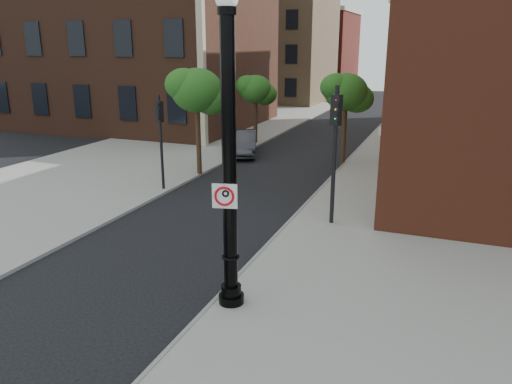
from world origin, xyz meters
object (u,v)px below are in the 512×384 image
at_px(traffic_signal_left, 160,127).
at_px(traffic_signal_right, 335,133).
at_px(lamppost, 229,173).
at_px(no_parking_sign, 225,196).
at_px(parked_car, 243,143).

bearing_deg(traffic_signal_left, traffic_signal_right, -6.04).
xyz_separation_m(lamppost, no_parking_sign, (-0.04, -0.18, -0.50)).
relative_size(traffic_signal_left, traffic_signal_right, 0.85).
bearing_deg(traffic_signal_right, traffic_signal_left, -174.94).
height_order(lamppost, traffic_signal_right, lamppost).
xyz_separation_m(parked_car, traffic_signal_left, (-0.38, -8.16, 2.11)).
xyz_separation_m(lamppost, traffic_signal_left, (-6.83, 8.07, -0.59)).
relative_size(no_parking_sign, parked_car, 0.14).
height_order(no_parking_sign, parked_car, no_parking_sign).
distance_m(lamppost, traffic_signal_right, 6.54).
height_order(lamppost, no_parking_sign, lamppost).
relative_size(lamppost, traffic_signal_left, 1.77).
distance_m(no_parking_sign, traffic_signal_right, 6.74).
relative_size(parked_car, traffic_signal_left, 1.00).
xyz_separation_m(lamppost, parked_car, (-6.45, 16.23, -2.70)).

